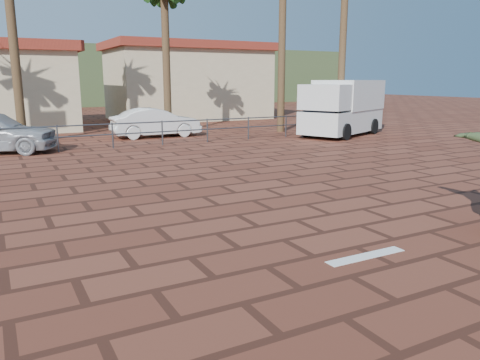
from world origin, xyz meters
name	(u,v)px	position (x,y,z in m)	size (l,w,h in m)	color
ground	(284,240)	(0.00, 0.00, 0.00)	(120.00, 120.00, 0.00)	brown
paint_stripe	(366,256)	(0.70, -1.20, 0.00)	(1.40, 0.22, 0.01)	white
guardrail	(112,131)	(0.00, 12.00, 0.68)	(24.06, 0.06, 1.00)	#47494F
building_east	(188,81)	(8.00, 24.00, 2.54)	(10.60, 6.60, 5.00)	beige
hill_front	(28,76)	(0.00, 50.00, 3.00)	(70.00, 18.00, 6.00)	#384C28
campervan	(343,107)	(10.78, 11.33, 1.36)	(5.41, 3.95, 2.59)	silver
car_white	(156,123)	(2.66, 14.84, 0.67)	(1.41, 4.06, 1.34)	silver
street_sign	(353,99)	(12.00, 12.00, 1.65)	(0.46, 0.22, 2.36)	gray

